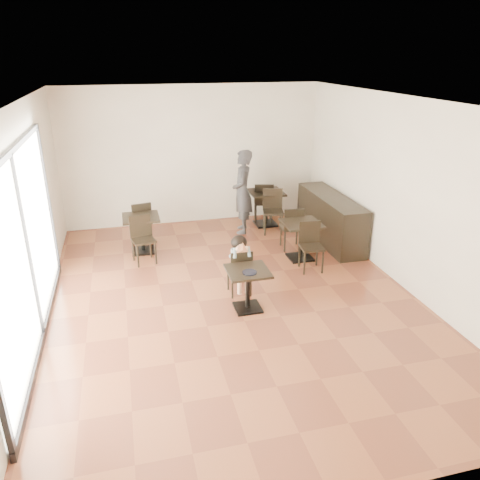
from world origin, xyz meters
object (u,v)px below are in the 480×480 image
object	(u,v)px
chair_mid_a	(291,228)
child	(239,265)
child_table	(248,290)
chair_back_b	(273,212)
cafe_table_back	(266,208)
chair_mid_b	(312,247)
chair_left_a	(140,222)
child_chair	(239,271)
chair_back_a	(263,202)
cafe_table_mid	(301,241)
adult_patron	(242,192)
cafe_table_left	(142,234)
chair_left_b	(143,240)

from	to	relation	value
chair_mid_a	child	bearing A→B (deg)	52.45
child_table	chair_back_b	world-z (taller)	chair_back_b
cafe_table_back	chair_mid_b	bearing A→B (deg)	-88.07
chair_left_a	chair_back_b	world-z (taller)	chair_back_b
child_chair	chair_back_a	world-z (taller)	chair_back_a
cafe_table_mid	chair_back_a	xyz separation A→B (m)	(-0.09, 2.26, 0.11)
chair_mid_b	chair_back_a	distance (m)	2.82
chair_mid_b	chair_back_a	world-z (taller)	chair_back_a
adult_patron	cafe_table_mid	size ratio (longest dim) A/B	2.47
adult_patron	chair_mid_b	world-z (taller)	adult_patron
child	chair_back_b	distance (m)	2.99
cafe_table_back	cafe_table_left	bearing A→B (deg)	-162.27
chair_back_a	cafe_table_left	bearing A→B (deg)	34.51
chair_mid_b	chair_left_a	distance (m)	3.75
child_table	chair_back_a	distance (m)	4.18
chair_mid_a	chair_left_b	xyz separation A→B (m)	(-3.03, 0.02, 0.00)
chair_mid_b	chair_left_b	bearing A→B (deg)	164.92
child	chair_back_a	size ratio (longest dim) A/B	1.06
cafe_table_left	chair_left_b	xyz separation A→B (m)	(0.00, -0.55, 0.08)
cafe_table_mid	chair_back_b	size ratio (longest dim) A/B	0.77
cafe_table_mid	chair_left_a	distance (m)	3.46
child	adult_patron	size ratio (longest dim) A/B	0.55
chair_mid_b	chair_left_b	size ratio (longest dim) A/B	0.99
cafe_table_back	chair_back_a	size ratio (longest dim) A/B	0.83
cafe_table_left	chair_left_b	bearing A→B (deg)	-90.00
cafe_table_mid	chair_back_a	world-z (taller)	chair_back_a
child	cafe_table_left	size ratio (longest dim) A/B	1.36
chair_left_a	chair_back_b	bearing A→B (deg)	164.97
chair_mid_a	child_chair	bearing A→B (deg)	52.45
cafe_table_back	chair_back_a	bearing A→B (deg)	90.00
chair_mid_a	chair_back_b	world-z (taller)	chair_back_b
cafe_table_left	chair_mid_a	distance (m)	3.08
cafe_table_mid	chair_mid_a	distance (m)	0.56
chair_mid_a	cafe_table_mid	bearing A→B (deg)	95.23
adult_patron	chair_mid_b	distance (m)	2.47
child_chair	cafe_table_back	distance (m)	3.48
cafe_table_mid	chair_left_b	size ratio (longest dim) A/B	0.83
chair_left_a	cafe_table_mid	bearing A→B (deg)	139.21
cafe_table_back	chair_mid_a	xyz separation A→B (m)	(0.09, -1.51, 0.05)
child_chair	chair_mid_a	world-z (taller)	chair_mid_a
cafe_table_back	chair_left_a	xyz separation A→B (m)	(-2.94, -0.39, 0.05)
child	chair_back_a	world-z (taller)	child
chair_mid_a	chair_back_b	size ratio (longest dim) A/B	0.93
child	cafe_table_mid	bearing A→B (deg)	35.84
child_chair	chair_left_b	bearing A→B (deg)	-48.38
adult_patron	chair_back_b	xyz separation A→B (m)	(0.65, -0.25, -0.45)
child_chair	chair_mid_b	size ratio (longest dim) A/B	0.90
child_chair	cafe_table_mid	world-z (taller)	child_chair
chair_mid_a	chair_mid_b	distance (m)	1.10
adult_patron	chair_left_a	bearing A→B (deg)	-74.53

